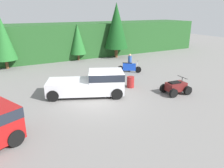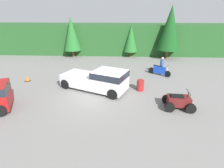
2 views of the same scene
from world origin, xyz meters
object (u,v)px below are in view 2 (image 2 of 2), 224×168
Objects in this scene: traffic_cone at (27,79)px; steel_barrel at (140,85)px; pickup_truck_second at (99,79)px; quad_atv at (178,102)px; rider_person at (162,65)px; dirt_bike at (159,71)px.

traffic_cone is 10.25m from steel_barrel.
pickup_truck_second reaches higher than quad_atv.
rider_person is 2.02× the size of steel_barrel.
traffic_cone is 0.62× the size of steel_barrel.
rider_person reaches higher than dirt_bike.
dirt_bike is 0.66m from rider_person.
quad_atv is 1.13× the size of rider_person.
quad_atv is at bearing -19.01° from traffic_cone.
dirt_bike is 6.48m from quad_atv.
rider_person reaches higher than traffic_cone.
dirt_bike is 3.55× the size of traffic_cone.
dirt_bike is 0.97× the size of quad_atv.
pickup_truck_second is 2.94× the size of dirt_bike.
pickup_truck_second is 7.23m from rider_person.
rider_person is 12.95m from traffic_cone.
steel_barrel is (-2.54, -4.13, -0.52)m from rider_person.
quad_atv is at bearing -50.84° from steel_barrel.
traffic_cone is at bearing 164.91° from quad_atv.
quad_atv is 6.87m from rider_person.
traffic_cone is at bearing 171.36° from steel_barrel.
dirt_bike is at bearing -77.86° from rider_person.
rider_person is (0.27, 0.36, 0.48)m from dirt_bike.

